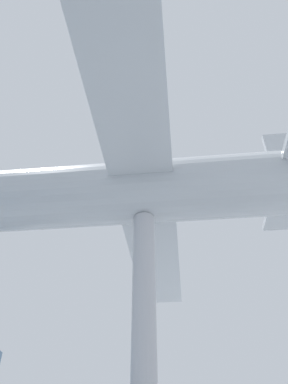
% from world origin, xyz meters
% --- Properties ---
extents(support_pylon_central, '(0.61, 0.61, 7.83)m').
position_xyz_m(support_pylon_central, '(0.00, 0.00, 3.92)').
color(support_pylon_central, '#B7B7BC').
rests_on(support_pylon_central, ground_plane).
extents(suspended_airplane, '(17.50, 12.12, 3.00)m').
position_xyz_m(suspended_airplane, '(0.04, 0.30, 8.82)').
color(suspended_airplane, '#B2B7BC').
rests_on(suspended_airplane, support_pylon_central).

